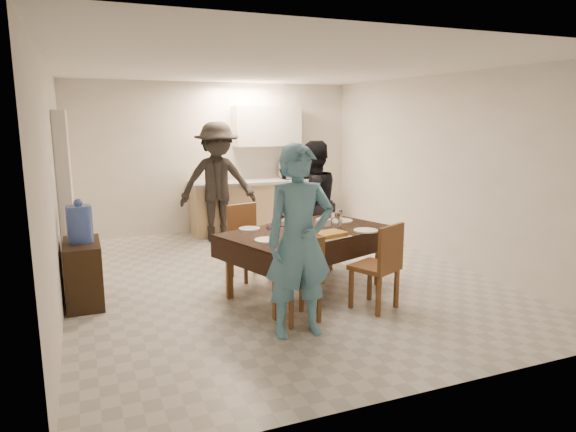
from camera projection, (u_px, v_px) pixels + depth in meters
name	position (u px, v px, depth m)	size (l,w,h in m)	color
floor	(277.00, 278.00, 6.56)	(5.00, 6.00, 0.02)	beige
ceiling	(276.00, 67.00, 6.05)	(5.00, 6.00, 0.02)	white
wall_back	(216.00, 158.00, 9.03)	(5.00, 0.02, 2.60)	silver
wall_front	(430.00, 223.00, 3.58)	(5.00, 0.02, 2.60)	silver
wall_left	(54.00, 187.00, 5.38)	(0.02, 6.00, 2.60)	silver
wall_right	(442.00, 169.00, 7.23)	(0.02, 6.00, 2.60)	silver
stub_partition	(66.00, 194.00, 6.55)	(0.15, 1.40, 2.10)	silver
kitchen_base_cabinet	(254.00, 207.00, 9.13)	(2.20, 0.60, 0.86)	tan
kitchen_worktop	(254.00, 182.00, 9.04)	(2.24, 0.64, 0.05)	#A5A5A0
upper_cabinet	(267.00, 126.00, 9.09)	(1.20, 0.34, 0.70)	silver
dining_table	(307.00, 233.00, 5.91)	(2.15, 1.67, 0.74)	black
chair_near_left	(300.00, 271.00, 5.01)	(0.46, 0.46, 0.48)	brown
chair_near_right	(379.00, 259.00, 5.34)	(0.56, 0.58, 0.51)	brown
chair_far_left	(252.00, 236.00, 6.37)	(0.51, 0.52, 0.50)	brown
chair_far_right	(317.00, 233.00, 6.72)	(0.43, 0.44, 0.46)	brown
console	(84.00, 273.00, 5.59)	(0.38, 0.75, 0.70)	black
water_jug	(80.00, 224.00, 5.48)	(0.27, 0.27, 0.40)	#4765C3
wine_bottle	(301.00, 216.00, 5.90)	(0.08, 0.08, 0.33)	black
water_pitcher	(336.00, 221.00, 5.97)	(0.12, 0.12, 0.19)	white
savoury_tart	(330.00, 234.00, 5.59)	(0.40, 0.30, 0.05)	#A97931
salad_bowl	(324.00, 222.00, 6.17)	(0.19, 0.19, 0.07)	white
mushroom_dish	(294.00, 224.00, 6.13)	(0.22, 0.22, 0.04)	white
wine_glass_a	(270.00, 231.00, 5.45)	(0.08, 0.08, 0.18)	white
wine_glass_b	(339.00, 215.00, 6.31)	(0.08, 0.08, 0.18)	white
wine_glass_c	(281.00, 219.00, 6.08)	(0.08, 0.08, 0.19)	white
plate_near_left	(267.00, 240.00, 5.40)	(0.26, 0.26, 0.02)	white
plate_near_right	(366.00, 230.00, 5.85)	(0.28, 0.28, 0.02)	white
plate_far_left	(249.00, 229.00, 5.95)	(0.25, 0.25, 0.01)	white
plate_far_right	(341.00, 221.00, 6.39)	(0.29, 0.29, 0.02)	white
microwave	(297.00, 170.00, 9.31)	(0.58, 0.39, 0.32)	silver
person_near	(300.00, 241.00, 4.71)	(0.66, 0.43, 1.80)	#5690AE
person_far	(312.00, 203.00, 7.04)	(0.83, 0.65, 1.71)	black
person_kitchen	(218.00, 182.00, 8.33)	(1.25, 0.72, 1.94)	black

